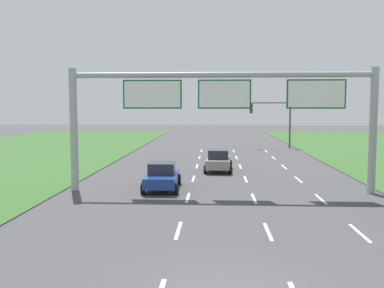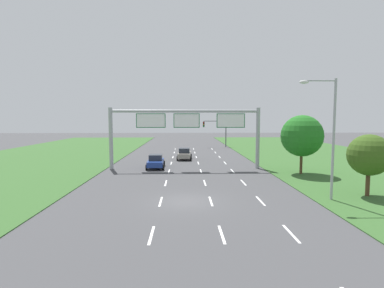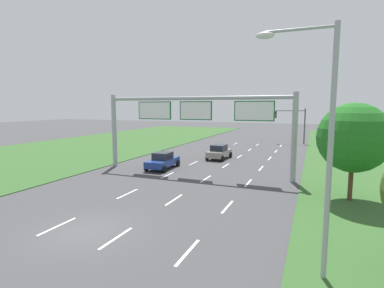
{
  "view_description": "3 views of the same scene",
  "coord_description": "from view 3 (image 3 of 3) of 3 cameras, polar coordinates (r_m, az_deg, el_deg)",
  "views": [
    {
      "loc": [
        -0.36,
        -10.38,
        4.86
      ],
      "look_at": [
        -1.81,
        17.34,
        2.4
      ],
      "focal_mm": 40.0,
      "sensor_mm": 36.0,
      "label": 1
    },
    {
      "loc": [
        -0.14,
        -20.44,
        5.77
      ],
      "look_at": [
        0.83,
        14.02,
        2.82
      ],
      "focal_mm": 28.0,
      "sensor_mm": 36.0,
      "label": 2
    },
    {
      "loc": [
        9.75,
        -10.59,
        5.86
      ],
      "look_at": [
        -1.41,
        16.78,
        2.18
      ],
      "focal_mm": 28.0,
      "sensor_mm": 36.0,
      "label": 3
    }
  ],
  "objects": [
    {
      "name": "ground_plane",
      "position": [
        15.54,
        -19.62,
        -15.48
      ],
      "size": [
        200.0,
        200.0,
        0.0
      ],
      "primitive_type": "plane",
      "color": "#424244"
    },
    {
      "name": "car_lead_silver",
      "position": [
        33.94,
        5.19,
        -1.5
      ],
      "size": [
        2.17,
        4.03,
        1.62
      ],
      "rotation": [
        0.0,
        0.0,
        -0.05
      ],
      "color": "gray",
      "rests_on": "ground_plane"
    },
    {
      "name": "roadside_tree_mid",
      "position": [
        20.72,
        28.4,
        1.05
      ],
      "size": [
        4.26,
        4.26,
        6.13
      ],
      "color": "#513823",
      "rests_on": "ground_plane"
    },
    {
      "name": "lane_dashes_inner_right",
      "position": [
        21.96,
        -0.03,
        -8.37
      ],
      "size": [
        0.14,
        56.4,
        0.01
      ],
      "color": "white",
      "rests_on": "ground_plane"
    },
    {
      "name": "street_lamp",
      "position": [
        10.63,
        22.97,
        2.31
      ],
      "size": [
        2.61,
        0.32,
        8.5
      ],
      "color": "#9EA0A5",
      "rests_on": "ground_plane"
    },
    {
      "name": "lane_dashes_slip",
      "position": [
        20.94,
        8.99,
        -9.23
      ],
      "size": [
        0.14,
        56.4,
        0.01
      ],
      "color": "white",
      "rests_on": "ground_plane"
    },
    {
      "name": "car_near_red",
      "position": [
        28.61,
        -5.6,
        -3.19
      ],
      "size": [
        2.13,
        4.23,
        1.58
      ],
      "rotation": [
        0.0,
        0.0,
        0.03
      ],
      "color": "navy",
      "rests_on": "ground_plane"
    },
    {
      "name": "sign_gantry",
      "position": [
        26.1,
        0.61,
        5.12
      ],
      "size": [
        17.24,
        0.44,
        7.0
      ],
      "color": "#9EA0A5",
      "rests_on": "ground_plane"
    },
    {
      "name": "traffic_light_mast",
      "position": [
        50.39,
        18.5,
        4.47
      ],
      "size": [
        4.76,
        0.49,
        5.6
      ],
      "color": "#47494F",
      "rests_on": "ground_plane"
    },
    {
      "name": "lane_dashes_inner_left",
      "position": [
        23.46,
        -8.03,
        -7.43
      ],
      "size": [
        0.14,
        56.4,
        0.01
      ],
      "color": "white",
      "rests_on": "ground_plane"
    }
  ]
}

